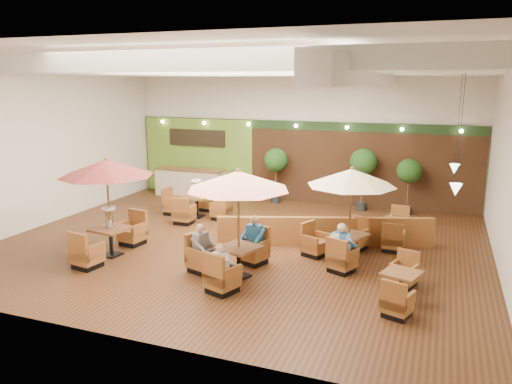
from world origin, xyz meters
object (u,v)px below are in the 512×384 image
at_px(table_1, 236,200).
at_px(topiary_0, 276,162).
at_px(table_2, 349,193).
at_px(service_counter, 190,183).
at_px(booth_divider, 325,232).
at_px(diner_1, 253,235).
at_px(diner_4, 342,243).
at_px(table_5, 396,231).
at_px(table_0, 107,182).
at_px(topiary_1, 363,165).
at_px(diner_0, 222,262).
at_px(topiary_2, 409,173).
at_px(table_3, 197,205).
at_px(table_4, 401,287).
at_px(diner_2, 202,243).
at_px(diner_3, 342,243).

relative_size(table_1, topiary_0, 1.29).
bearing_deg(table_2, service_counter, 167.12).
bearing_deg(service_counter, booth_divider, -33.10).
bearing_deg(diner_1, booth_divider, -110.58).
distance_m(table_1, diner_4, 2.93).
distance_m(booth_divider, table_5, 2.22).
distance_m(table_0, topiary_1, 9.45).
height_order(table_0, diner_0, table_0).
xyz_separation_m(topiary_2, diner_4, (-1.10, -6.50, -0.75)).
xyz_separation_m(table_3, diner_0, (3.57, -5.67, 0.31)).
height_order(table_3, table_5, table_3).
relative_size(service_counter, diner_0, 4.11).
xyz_separation_m(table_4, diner_4, (-1.55, 1.22, 0.45)).
bearing_deg(service_counter, table_2, -35.16).
bearing_deg(diner_2, topiary_0, -163.09).
relative_size(topiary_2, diner_4, 2.44).
bearing_deg(table_4, diner_4, 159.75).
relative_size(booth_divider, table_1, 2.24).
height_order(table_1, topiary_2, table_1).
distance_m(table_5, diner_3, 3.19).
bearing_deg(booth_divider, diner_3, -84.18).
relative_size(table_1, diner_1, 3.34).
distance_m(table_2, topiary_1, 5.58).
distance_m(topiary_0, diner_0, 8.92).
bearing_deg(topiary_1, topiary_0, 180.00).
bearing_deg(table_1, diner_0, -66.88).
bearing_deg(diner_0, table_5, 68.31).
relative_size(booth_divider, table_5, 2.68).
relative_size(table_0, diner_3, 3.31).
relative_size(service_counter, table_4, 1.27).
xyz_separation_m(table_4, diner_3, (-1.55, 1.22, 0.45)).
bearing_deg(service_counter, diner_1, -50.65).
bearing_deg(table_1, diner_1, 105.27).
height_order(table_0, diner_2, table_0).
xyz_separation_m(table_0, table_5, (7.29, 4.01, -1.75)).
height_order(service_counter, diner_4, diner_4).
xyz_separation_m(topiary_0, diner_4, (3.95, -6.50, -0.86)).
bearing_deg(diner_0, booth_divider, 81.78).
height_order(booth_divider, table_0, table_0).
relative_size(booth_divider, topiary_0, 2.89).
bearing_deg(diner_2, diner_3, 122.49).
height_order(table_5, diner_0, diner_0).
bearing_deg(booth_divider, topiary_1, 66.64).
bearing_deg(diner_4, diner_0, -120.06).
distance_m(booth_divider, topiary_2, 5.15).
relative_size(service_counter, table_5, 1.27).
distance_m(booth_divider, diner_2, 3.95).
relative_size(table_3, topiary_0, 1.16).
xyz_separation_m(service_counter, topiary_1, (7.13, 0.20, 1.15)).
xyz_separation_m(topiary_2, diner_1, (-3.42, -6.73, -0.74)).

